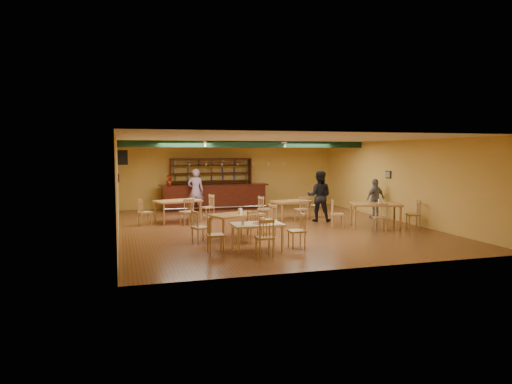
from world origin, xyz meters
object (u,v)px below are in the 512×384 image
object	(u,v)px
dining_table_a	(178,211)
patron_bar	(196,191)
bar_counter	(214,197)
dining_table_c	(236,226)
dining_table_b	(291,210)
patron_right_a	(319,196)
near_table	(257,237)
dining_table_d	(375,216)

from	to	relation	value
dining_table_a	patron_bar	size ratio (longest dim) A/B	0.86
bar_counter	dining_table_c	size ratio (longest dim) A/B	3.24
bar_counter	patron_bar	world-z (taller)	patron_bar
dining_table_b	patron_right_a	xyz separation A→B (m)	(0.80, -0.80, 0.58)
dining_table_b	near_table	bearing A→B (deg)	-132.23
dining_table_a	dining_table_d	bearing A→B (deg)	-45.56
dining_table_b	dining_table_c	xyz separation A→B (m)	(-3.00, -3.30, 0.02)
dining_table_a	patron_right_a	world-z (taller)	patron_right_a
dining_table_c	dining_table_d	xyz separation A→B (m)	(5.01, 0.62, 0.04)
dining_table_a	patron_bar	world-z (taller)	patron_bar
dining_table_c	near_table	distance (m)	1.69
dining_table_c	near_table	world-z (taller)	dining_table_c
dining_table_c	patron_bar	world-z (taller)	patron_bar
bar_counter	patron_right_a	size ratio (longest dim) A/B	2.59
patron_right_a	near_table	bearing A→B (deg)	77.31
dining_table_a	dining_table_c	size ratio (longest dim) A/B	1.08
near_table	patron_right_a	size ratio (longest dim) A/B	0.70
dining_table_b	patron_bar	distance (m)	4.38
patron_bar	bar_counter	bearing A→B (deg)	-130.28
dining_table_a	dining_table_b	xyz separation A→B (m)	(4.26, -0.50, -0.05)
dining_table_a	near_table	distance (m)	5.66
dining_table_d	near_table	xyz separation A→B (m)	(-4.86, -2.30, -0.06)
dining_table_c	patron_right_a	world-z (taller)	patron_right_a
bar_counter	patron_bar	size ratio (longest dim) A/B	2.60
patron_bar	dining_table_d	bearing A→B (deg)	141.81
bar_counter	near_table	size ratio (longest dim) A/B	3.68
bar_counter	dining_table_d	distance (m)	7.72
dining_table_a	patron_bar	bearing A→B (deg)	47.99
dining_table_b	near_table	distance (m)	5.74
dining_table_d	patron_right_a	bearing A→B (deg)	142.11
dining_table_a	dining_table_d	xyz separation A→B (m)	(6.27, -3.18, 0.01)
dining_table_d	patron_right_a	world-z (taller)	patron_right_a
dining_table_b	patron_right_a	distance (m)	1.27
dining_table_b	dining_table_d	xyz separation A→B (m)	(2.02, -2.69, 0.06)
patron_bar	patron_right_a	world-z (taller)	patron_right_a
patron_right_a	dining_table_d	bearing A→B (deg)	151.17
dining_table_b	near_table	size ratio (longest dim) A/B	1.08
dining_table_c	dining_table_b	bearing A→B (deg)	28.49
patron_right_a	dining_table_c	bearing A→B (deg)	61.75
bar_counter	patron_right_a	distance (m)	5.49
dining_table_a	patron_bar	xyz separation A→B (m)	(1.05, 2.42, 0.53)
patron_bar	patron_right_a	distance (m)	5.47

